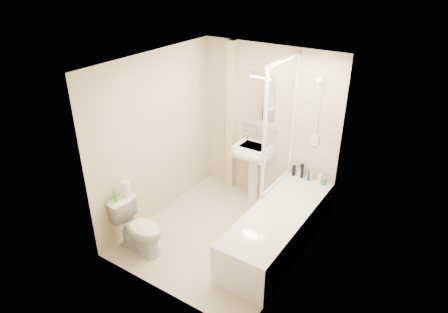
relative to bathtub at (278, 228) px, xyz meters
The scene contains 26 objects.
floor 0.83m from the bathtub, 165.07° to the right, with size 2.50×2.50×0.00m, color beige.
wall_back 1.58m from the bathtub, 125.54° to the left, with size 2.20×0.02×2.40m, color beige.
wall_left 2.07m from the bathtub, behind, with size 0.02×2.50×2.40m, color beige.
wall_right 1.00m from the bathtub, 29.74° to the right, with size 0.02×2.50×2.40m, color beige.
ceiling 2.25m from the bathtub, 165.07° to the right, with size 2.20×2.50×0.02m, color white.
tile_back 1.54m from the bathtub, 90.00° to the left, with size 0.70×0.01×1.75m, color beige.
tile_right 1.19m from the bathtub, ahead, with size 0.01×2.10×1.75m, color beige.
pipe_boxing 1.92m from the bathtub, 144.15° to the left, with size 0.12×0.12×2.40m, color beige.
splashback 1.55m from the bathtub, 130.30° to the left, with size 0.60×0.01×0.30m, color beige.
mirror 1.88m from the bathtub, 130.35° to the left, with size 0.46×0.01×0.60m, color white.
strip_light 2.14m from the bathtub, 130.99° to the left, with size 0.42×0.07×0.07m, color silver.
bathtub is the anchor object (origin of this frame).
shower_screen 1.35m from the bathtub, 120.33° to the left, with size 0.04×0.92×1.80m.
shower_fixture 1.60m from the bathtub, 90.10° to the left, with size 0.10×0.16×0.99m.
pedestal_sink 1.28m from the bathtub, 137.31° to the left, with size 0.54×0.49×1.04m.
bottle_black_a 1.05m from the bathtub, 104.38° to the left, with size 0.05×0.05×0.16m, color black.
bottle_white_a 1.03m from the bathtub, 98.81° to the left, with size 0.06×0.06×0.14m, color white.
bottle_black_b 1.04m from the bathtub, 97.46° to the left, with size 0.06×0.06×0.22m, color black.
bottle_blue 1.02m from the bathtub, 89.92° to the left, with size 0.06×0.06×0.14m, color navy.
bottle_cream 1.02m from the bathtub, 88.63° to the left, with size 0.05×0.05×0.15m, color beige.
bottle_white_b 1.03m from the bathtub, 80.43° to the left, with size 0.05×0.05×0.15m, color white.
bottle_green 1.03m from the bathtub, 77.17° to the left, with size 0.07×0.07×0.10m, color green.
toilet 1.81m from the bathtub, 144.46° to the right, with size 0.70×0.41×0.71m, color white.
toilet_roll_lower 2.02m from the bathtub, 150.18° to the right, with size 0.11×0.11×0.10m, color white.
toilet_roll_upper 2.05m from the bathtub, 150.19° to the right, with size 0.11×0.11×0.10m, color white.
green_bottle 2.13m from the bathtub, 146.81° to the right, with size 0.06×0.06×0.16m, color green.
Camera 1 is at (2.48, -3.72, 3.49)m, focal length 32.00 mm.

